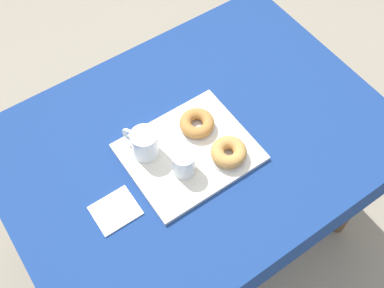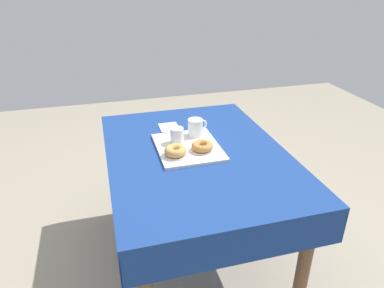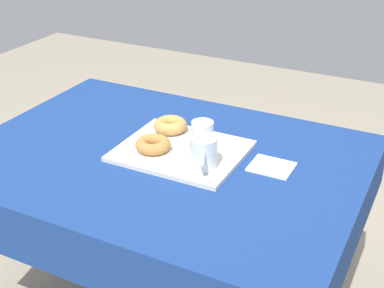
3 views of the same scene
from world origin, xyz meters
name	(u,v)px [view 1 (image 1 of 3)]	position (x,y,z in m)	size (l,w,h in m)	color
ground_plane	(194,227)	(0.00, 0.00, 0.00)	(6.00, 6.00, 0.00)	gray
dining_table	(195,154)	(0.00, 0.00, 0.64)	(1.25, 0.91, 0.74)	navy
serving_tray	(189,152)	(-0.05, -0.03, 0.74)	(0.39, 0.32, 0.01)	silver
tea_mug_left	(144,144)	(-0.16, 0.04, 0.80)	(0.08, 0.12, 0.10)	white
water_glass_near	(184,163)	(-0.10, -0.08, 0.79)	(0.07, 0.07, 0.09)	white
donut_plate_left	(228,156)	(0.04, -0.12, 0.76)	(0.12, 0.12, 0.01)	silver
sugar_donut_left	(229,152)	(0.04, -0.12, 0.78)	(0.11, 0.11, 0.04)	tan
donut_plate_right	(197,127)	(0.02, 0.02, 0.76)	(0.12, 0.12, 0.01)	silver
sugar_donut_right	(197,123)	(0.02, 0.02, 0.78)	(0.11, 0.11, 0.04)	#BC7F3D
paper_napkin	(115,210)	(-0.34, -0.07, 0.74)	(0.13, 0.11, 0.01)	white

